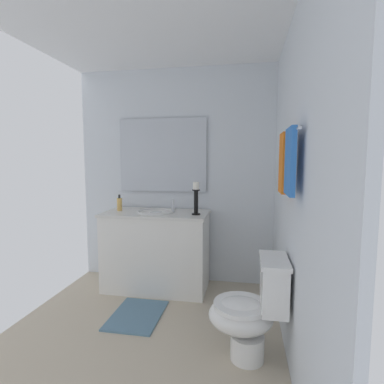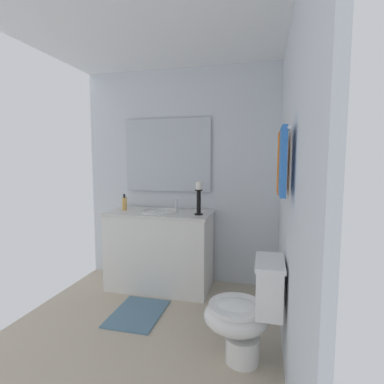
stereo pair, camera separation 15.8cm
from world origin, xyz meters
name	(u,v)px [view 2 (the right image)]	position (x,y,z in m)	size (l,w,h in m)	color
floor	(137,338)	(0.00, 0.00, -0.01)	(2.58, 2.29, 0.02)	beige
wall_back	(292,189)	(0.00, 1.14, 1.23)	(2.58, 0.04, 2.45)	silver
wall_left	(181,176)	(-1.29, 0.00, 1.23)	(0.04, 2.29, 2.45)	silver
ceiling	(131,14)	(0.00, 0.00, 2.46)	(2.58, 2.29, 0.02)	white
vanity_cabinet	(160,250)	(-0.96, -0.15, 0.43)	(0.58, 1.14, 0.85)	white
sink_basin	(160,215)	(-0.96, -0.14, 0.81)	(0.40, 0.40, 0.24)	white
mirror	(167,155)	(-1.24, -0.15, 1.47)	(0.02, 1.02, 0.84)	silver
candle_holder_tall	(199,197)	(-0.89, 0.31, 1.03)	(0.09, 0.09, 0.34)	black
soap_bottle	(124,203)	(-0.98, -0.57, 0.93)	(0.06, 0.06, 0.18)	#E5B259
toilet	(246,312)	(0.09, 0.86, 0.37)	(0.39, 0.54, 0.75)	white
towel_bar	(285,133)	(0.12, 1.08, 1.58)	(0.02, 0.02, 0.73)	silver
towel_near_vanity	(280,163)	(-0.07, 1.07, 1.39)	(0.23, 0.03, 0.42)	orange
towel_center	(283,162)	(0.30, 1.07, 1.41)	(0.27, 0.03, 0.39)	blue
bath_mat	(138,313)	(-0.34, -0.15, 0.01)	(0.60, 0.44, 0.02)	slate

